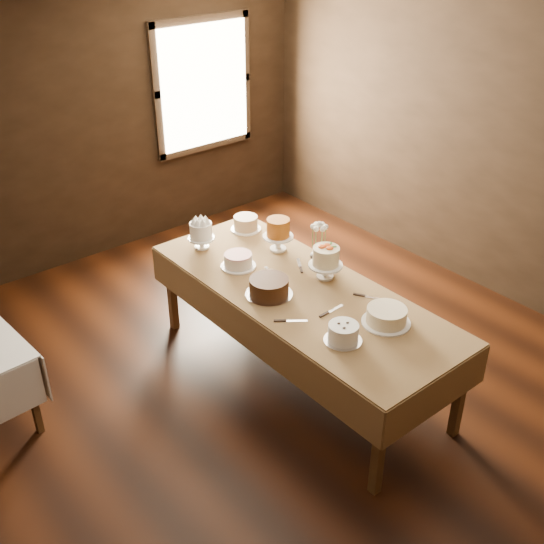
{
  "coord_description": "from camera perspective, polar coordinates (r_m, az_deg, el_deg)",
  "views": [
    {
      "loc": [
        -2.75,
        -3.12,
        3.46
      ],
      "look_at": [
        0.0,
        0.2,
        0.95
      ],
      "focal_mm": 43.52,
      "sensor_mm": 36.0,
      "label": 1
    }
  ],
  "objects": [
    {
      "name": "floor",
      "position": [
        5.41,
        1.37,
        -9.56
      ],
      "size": [
        5.0,
        6.0,
        0.01
      ],
      "primitive_type": "cube",
      "color": "black",
      "rests_on": "ground"
    },
    {
      "name": "ceiling",
      "position": [
        4.21,
        1.86,
        21.18
      ],
      "size": [
        5.0,
        6.0,
        0.01
      ],
      "primitive_type": "cube",
      "color": "beige",
      "rests_on": "wall_back"
    },
    {
      "name": "wall_back",
      "position": [
        7.02,
        -15.05,
        12.13
      ],
      "size": [
        5.0,
        0.02,
        2.8
      ],
      "primitive_type": "cube",
      "color": "black",
      "rests_on": "ground"
    },
    {
      "name": "wall_right",
      "position": [
        6.44,
        18.89,
        9.94
      ],
      "size": [
        0.02,
        6.0,
        2.8
      ],
      "primitive_type": "cube",
      "color": "black",
      "rests_on": "ground"
    },
    {
      "name": "window",
      "position": [
        7.52,
        -5.88,
        15.74
      ],
      "size": [
        1.1,
        0.05,
        1.3
      ],
      "primitive_type": "cube",
      "color": "#FFEABF",
      "rests_on": "wall_back"
    },
    {
      "name": "display_table",
      "position": [
        5.05,
        2.5,
        -2.12
      ],
      "size": [
        1.03,
        2.65,
        0.82
      ],
      "rotation": [
        0.0,
        0.0,
        -0.0
      ],
      "color": "#47301A",
      "rests_on": "ground"
    },
    {
      "name": "cake_meringue",
      "position": [
        5.59,
        -6.14,
        3.1
      ],
      "size": [
        0.26,
        0.26,
        0.24
      ],
      "color": "white",
      "rests_on": "display_table"
    },
    {
      "name": "cake_speckled",
      "position": [
        5.89,
        -2.29,
        4.21
      ],
      "size": [
        0.27,
        0.27,
        0.13
      ],
      "color": "white",
      "rests_on": "display_table"
    },
    {
      "name": "cake_lattice",
      "position": [
        5.3,
        -2.94,
        0.94
      ],
      "size": [
        0.3,
        0.3,
        0.11
      ],
      "color": "white",
      "rests_on": "display_table"
    },
    {
      "name": "cake_caramel",
      "position": [
        5.52,
        0.53,
        3.1
      ],
      "size": [
        0.27,
        0.27,
        0.3
      ],
      "color": "white",
      "rests_on": "display_table"
    },
    {
      "name": "cake_chocolate",
      "position": [
        4.92,
        -0.26,
        -1.35
      ],
      "size": [
        0.36,
        0.36,
        0.14
      ],
      "color": "silver",
      "rests_on": "display_table"
    },
    {
      "name": "cake_flowers",
      "position": [
        5.13,
        4.66,
        0.68
      ],
      "size": [
        0.27,
        0.27,
        0.28
      ],
      "color": "white",
      "rests_on": "display_table"
    },
    {
      "name": "cake_swirl",
      "position": [
        4.45,
        6.18,
        -5.33
      ],
      "size": [
        0.28,
        0.28,
        0.13
      ],
      "color": "silver",
      "rests_on": "display_table"
    },
    {
      "name": "cake_cream",
      "position": [
        4.68,
        9.87,
        -3.8
      ],
      "size": [
        0.4,
        0.4,
        0.12
      ],
      "color": "white",
      "rests_on": "display_table"
    },
    {
      "name": "cake_server_a",
      "position": [
        4.81,
        5.51,
        -3.17
      ],
      "size": [
        0.24,
        0.04,
        0.01
      ],
      "primitive_type": "cube",
      "rotation": [
        0.0,
        0.0,
        0.05
      ],
      "color": "silver",
      "rests_on": "display_table"
    },
    {
      "name": "cake_server_b",
      "position": [
        4.97,
        8.9,
        -2.24
      ],
      "size": [
        0.15,
        0.22,
        0.01
      ],
      "primitive_type": "cube",
      "rotation": [
        0.0,
        0.0,
        -1.02
      ],
      "color": "silver",
      "rests_on": "display_table"
    },
    {
      "name": "cake_server_c",
      "position": [
        5.26,
        -0.14,
        0.11
      ],
      "size": [
        0.06,
        0.24,
        0.01
      ],
      "primitive_type": "cube",
      "rotation": [
        0.0,
        0.0,
        1.43
      ],
      "color": "silver",
      "rests_on": "display_table"
    },
    {
      "name": "cake_server_d",
      "position": [
        5.37,
        2.36,
        0.8
      ],
      "size": [
        0.15,
        0.21,
        0.01
      ],
      "primitive_type": "cube",
      "rotation": [
        0.0,
        0.0,
        0.98
      ],
      "color": "silver",
      "rests_on": "display_table"
    },
    {
      "name": "cake_server_e",
      "position": [
        4.66,
        2.18,
        -4.24
      ],
      "size": [
        0.2,
        0.17,
        0.01
      ],
      "primitive_type": "cube",
      "rotation": [
        0.0,
        0.0,
        -0.67
      ],
      "color": "silver",
      "rests_on": "display_table"
    },
    {
      "name": "flower_vase",
      "position": [
        5.37,
        4.02,
        1.52
      ],
      "size": [
        0.17,
        0.17,
        0.14
      ],
      "primitive_type": "imported",
      "rotation": [
        0.0,
        0.0,
        0.37
      ],
      "color": "#2D2823",
      "rests_on": "display_table"
    },
    {
      "name": "flower_bouquet",
      "position": [
        5.28,
        4.09,
        3.33
      ],
      "size": [
        0.14,
        0.14,
        0.2
      ],
      "primitive_type": null,
      "color": "white",
      "rests_on": "flower_vase"
    }
  ]
}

